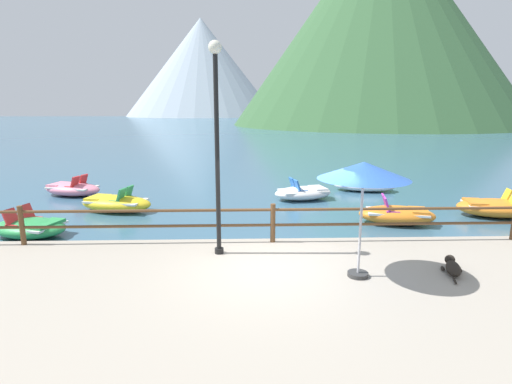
{
  "coord_description": "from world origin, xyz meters",
  "views": [
    {
      "loc": [
        -0.71,
        -7.69,
        3.64
      ],
      "look_at": [
        -0.3,
        5.0,
        0.9
      ],
      "focal_mm": 28.08,
      "sensor_mm": 36.0,
      "label": 1
    }
  ],
  "objects_px": {
    "lamp_post": "(217,132)",
    "pedal_boat_1": "(496,207)",
    "pedal_boat_2": "(72,189)",
    "dog_resting": "(453,267)",
    "pedal_boat_0": "(397,215)",
    "pedal_boat_4": "(30,227)",
    "pedal_boat_5": "(116,203)",
    "pedal_boat_6": "(303,193)",
    "beach_umbrella": "(364,172)",
    "pedal_boat_3": "(364,185)"
  },
  "relations": [
    {
      "from": "lamp_post",
      "to": "pedal_boat_1",
      "type": "xyz_separation_m",
      "value": [
        9.01,
        4.18,
        -2.79
      ]
    },
    {
      "from": "pedal_boat_2",
      "to": "dog_resting",
      "type": "bearing_deg",
      "value": -39.25
    },
    {
      "from": "pedal_boat_0",
      "to": "pedal_boat_4",
      "type": "xyz_separation_m",
      "value": [
        -10.88,
        -0.87,
        -0.03
      ]
    },
    {
      "from": "pedal_boat_5",
      "to": "pedal_boat_1",
      "type": "bearing_deg",
      "value": -4.96
    },
    {
      "from": "dog_resting",
      "to": "pedal_boat_6",
      "type": "xyz_separation_m",
      "value": [
        -1.75,
        8.14,
        -0.25
      ]
    },
    {
      "from": "beach_umbrella",
      "to": "pedal_boat_6",
      "type": "relative_size",
      "value": 0.88
    },
    {
      "from": "lamp_post",
      "to": "pedal_boat_2",
      "type": "height_order",
      "value": "lamp_post"
    },
    {
      "from": "pedal_boat_5",
      "to": "pedal_boat_6",
      "type": "bearing_deg",
      "value": 13.05
    },
    {
      "from": "beach_umbrella",
      "to": "pedal_boat_2",
      "type": "bearing_deg",
      "value": 135.12
    },
    {
      "from": "dog_resting",
      "to": "pedal_boat_2",
      "type": "relative_size",
      "value": 0.38
    },
    {
      "from": "pedal_boat_6",
      "to": "pedal_boat_1",
      "type": "bearing_deg",
      "value": -24.05
    },
    {
      "from": "beach_umbrella",
      "to": "dog_resting",
      "type": "bearing_deg",
      "value": 2.88
    },
    {
      "from": "pedal_boat_4",
      "to": "pedal_boat_5",
      "type": "relative_size",
      "value": 0.87
    },
    {
      "from": "pedal_boat_3",
      "to": "pedal_boat_4",
      "type": "relative_size",
      "value": 1.14
    },
    {
      "from": "pedal_boat_1",
      "to": "pedal_boat_3",
      "type": "relative_size",
      "value": 0.98
    },
    {
      "from": "pedal_boat_5",
      "to": "dog_resting",
      "type": "bearing_deg",
      "value": -37.22
    },
    {
      "from": "pedal_boat_3",
      "to": "pedal_boat_6",
      "type": "relative_size",
      "value": 1.1
    },
    {
      "from": "pedal_boat_3",
      "to": "pedal_boat_6",
      "type": "bearing_deg",
      "value": -151.89
    },
    {
      "from": "pedal_boat_4",
      "to": "pedal_boat_5",
      "type": "height_order",
      "value": "pedal_boat_5"
    },
    {
      "from": "pedal_boat_4",
      "to": "pedal_boat_0",
      "type": "bearing_deg",
      "value": 4.58
    },
    {
      "from": "lamp_post",
      "to": "pedal_boat_3",
      "type": "relative_size",
      "value": 1.62
    },
    {
      "from": "pedal_boat_5",
      "to": "pedal_boat_2",
      "type": "bearing_deg",
      "value": 134.75
    },
    {
      "from": "beach_umbrella",
      "to": "pedal_boat_6",
      "type": "bearing_deg",
      "value": 88.87
    },
    {
      "from": "beach_umbrella",
      "to": "pedal_boat_5",
      "type": "height_order",
      "value": "beach_umbrella"
    },
    {
      "from": "pedal_boat_2",
      "to": "pedal_boat_6",
      "type": "xyz_separation_m",
      "value": [
        9.45,
        -1.01,
        -0.01
      ]
    },
    {
      "from": "pedal_boat_1",
      "to": "pedal_boat_3",
      "type": "bearing_deg",
      "value": 126.8
    },
    {
      "from": "pedal_boat_5",
      "to": "pedal_boat_3",
      "type": "bearing_deg",
      "value": 17.83
    },
    {
      "from": "dog_resting",
      "to": "pedal_boat_2",
      "type": "distance_m",
      "value": 14.47
    },
    {
      "from": "pedal_boat_4",
      "to": "pedal_boat_3",
      "type": "bearing_deg",
      "value": 27.41
    },
    {
      "from": "dog_resting",
      "to": "pedal_boat_3",
      "type": "relative_size",
      "value": 0.37
    },
    {
      "from": "pedal_boat_4",
      "to": "beach_umbrella",
      "type": "bearing_deg",
      "value": -25.27
    },
    {
      "from": "lamp_post",
      "to": "pedal_boat_3",
      "type": "xyz_separation_m",
      "value": [
        5.82,
        8.45,
        -2.86
      ]
    },
    {
      "from": "dog_resting",
      "to": "pedal_boat_3",
      "type": "xyz_separation_m",
      "value": [
        1.15,
        9.69,
        -0.28
      ]
    },
    {
      "from": "beach_umbrella",
      "to": "pedal_boat_2",
      "type": "height_order",
      "value": "beach_umbrella"
    },
    {
      "from": "pedal_boat_0",
      "to": "pedal_boat_3",
      "type": "height_order",
      "value": "pedal_boat_0"
    },
    {
      "from": "dog_resting",
      "to": "beach_umbrella",
      "type": "bearing_deg",
      "value": -177.12
    },
    {
      "from": "pedal_boat_2",
      "to": "pedal_boat_3",
      "type": "bearing_deg",
      "value": 2.48
    },
    {
      "from": "dog_resting",
      "to": "pedal_boat_2",
      "type": "xyz_separation_m",
      "value": [
        -11.2,
        9.15,
        -0.24
      ]
    },
    {
      "from": "pedal_boat_2",
      "to": "pedal_boat_4",
      "type": "distance_m",
      "value": 5.44
    },
    {
      "from": "dog_resting",
      "to": "pedal_boat_5",
      "type": "distance_m",
      "value": 10.82
    },
    {
      "from": "lamp_post",
      "to": "pedal_boat_6",
      "type": "relative_size",
      "value": 1.78
    },
    {
      "from": "pedal_boat_3",
      "to": "pedal_boat_2",
      "type": "bearing_deg",
      "value": -177.52
    },
    {
      "from": "lamp_post",
      "to": "pedal_boat_6",
      "type": "height_order",
      "value": "lamp_post"
    },
    {
      "from": "pedal_boat_0",
      "to": "pedal_boat_6",
      "type": "xyz_separation_m",
      "value": [
        -2.45,
        3.46,
        -0.03
      ]
    },
    {
      "from": "lamp_post",
      "to": "pedal_boat_1",
      "type": "bearing_deg",
      "value": 24.89
    },
    {
      "from": "beach_umbrella",
      "to": "pedal_boat_2",
      "type": "xyz_separation_m",
      "value": [
        -9.29,
        9.25,
        -2.16
      ]
    },
    {
      "from": "beach_umbrella",
      "to": "pedal_boat_6",
      "type": "xyz_separation_m",
      "value": [
        0.16,
        8.23,
        -2.17
      ]
    },
    {
      "from": "dog_resting",
      "to": "pedal_boat_1",
      "type": "xyz_separation_m",
      "value": [
        4.34,
        5.42,
        -0.21
      ]
    },
    {
      "from": "pedal_boat_1",
      "to": "pedal_boat_4",
      "type": "height_order",
      "value": "pedal_boat_1"
    },
    {
      "from": "pedal_boat_1",
      "to": "pedal_boat_4",
      "type": "bearing_deg",
      "value": -173.67
    }
  ]
}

